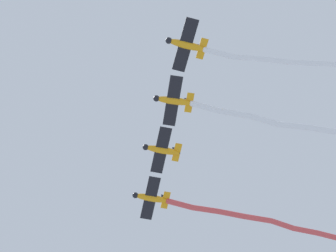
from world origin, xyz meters
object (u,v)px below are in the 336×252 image
Objects in this scene: airplane_left_wing at (161,150)px; airplane_right_wing at (173,101)px; airplane_lead at (151,198)px; airplane_slot at (186,45)px.

airplane_left_wing reaches higher than airplane_right_wing.
airplane_left_wing is at bearing 90.21° from airplane_lead.
airplane_lead is 12.96m from airplane_right_wing.
airplane_right_wing is (-7.59, -10.51, 0.00)m from airplane_lead.
airplane_left_wing reaches higher than airplane_lead.
airplane_slot is at bearing 90.21° from airplane_lead.
airplane_right_wing is 6.50m from airplane_slot.
airplane_right_wing is at bearing -92.84° from airplane_slot.
airplane_left_wing is 12.97m from airplane_slot.
airplane_lead is at bearing -86.70° from airplane_right_wing.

